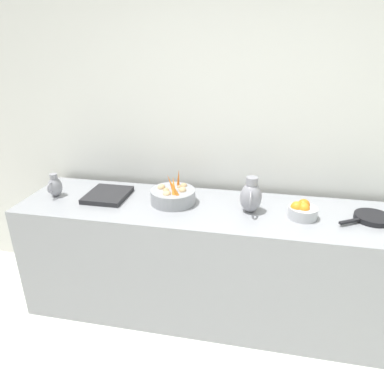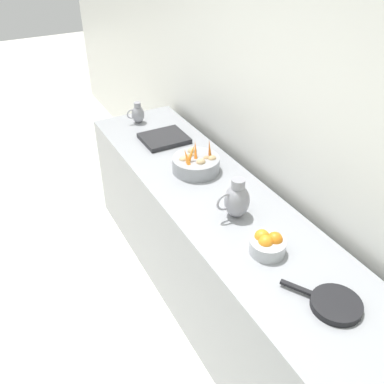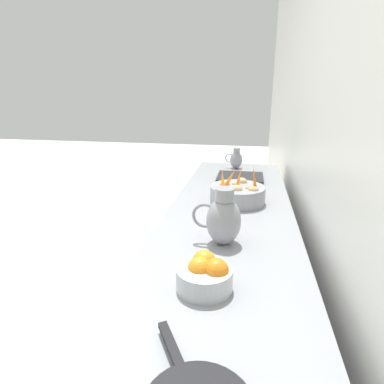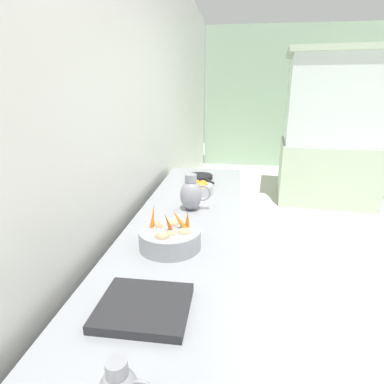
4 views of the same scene
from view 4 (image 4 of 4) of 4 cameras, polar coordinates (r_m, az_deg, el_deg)
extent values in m
cube|color=silver|center=(2.43, -10.43, 12.84)|extent=(0.10, 9.71, 3.00)
cube|color=gray|center=(2.22, -1.05, -16.40)|extent=(0.70, 2.88, 0.91)
cylinder|color=gray|center=(1.69, -3.99, -8.34)|extent=(0.33, 0.33, 0.10)
torus|color=gray|center=(1.71, -3.95, -9.68)|extent=(0.19, 0.19, 0.01)
cone|color=orange|center=(1.64, -4.29, -5.61)|extent=(0.06, 0.09, 0.14)
cone|color=orange|center=(1.67, -0.84, -5.22)|extent=(0.05, 0.09, 0.13)
cone|color=orange|center=(1.66, -2.21, -5.22)|extent=(0.11, 0.07, 0.15)
cone|color=orange|center=(1.69, -7.10, -4.78)|extent=(0.06, 0.05, 0.17)
ellipsoid|color=tan|center=(1.73, -3.49, -5.75)|extent=(0.06, 0.05, 0.05)
ellipsoid|color=tan|center=(1.59, -5.42, -8.04)|extent=(0.07, 0.06, 0.06)
ellipsoid|color=tan|center=(1.74, -6.61, -5.81)|extent=(0.06, 0.05, 0.05)
ellipsoid|color=tan|center=(1.64, -1.38, -7.31)|extent=(0.07, 0.06, 0.05)
ellipsoid|color=tan|center=(1.63, -3.86, -7.67)|extent=(0.06, 0.05, 0.04)
ellipsoid|color=#9E7F56|center=(1.71, -5.87, -6.36)|extent=(0.05, 0.04, 0.04)
cylinder|color=#ADAFB5|center=(2.53, 1.60, 0.48)|extent=(0.19, 0.19, 0.08)
sphere|color=orange|center=(2.51, 1.98, 1.26)|extent=(0.08, 0.08, 0.08)
sphere|color=orange|center=(2.52, 0.70, 1.35)|extent=(0.08, 0.08, 0.08)
sphere|color=orange|center=(2.47, 1.66, 0.98)|extent=(0.08, 0.08, 0.08)
ellipsoid|color=gray|center=(2.18, -0.20, -0.57)|extent=(0.15, 0.15, 0.21)
cylinder|color=gray|center=(2.14, -0.21, 2.48)|extent=(0.08, 0.08, 0.06)
torus|color=gray|center=(2.16, 1.95, -0.16)|extent=(0.11, 0.01, 0.11)
cylinder|color=gray|center=(0.90, -13.44, -28.38)|extent=(0.06, 0.06, 0.04)
cube|color=#232326|center=(1.28, -8.65, -19.77)|extent=(0.34, 0.30, 0.04)
cylinder|color=black|center=(2.97, 1.45, 2.76)|extent=(0.24, 0.24, 0.03)
cube|color=black|center=(2.80, 3.13, 1.94)|extent=(0.10, 0.14, 0.02)
cube|color=#ADC1A3|center=(5.51, 22.87, 3.50)|extent=(1.52, 1.29, 0.92)
cube|color=silver|center=(5.37, 24.32, 14.82)|extent=(1.46, 1.24, 1.27)
cube|color=#ADC1A3|center=(5.39, 25.30, 21.93)|extent=(1.60, 1.36, 0.08)
camera|label=1|loc=(2.85, 53.45, 16.65)|focal=32.40mm
camera|label=2|loc=(3.89, 23.81, 27.80)|focal=40.01mm
camera|label=3|loc=(3.35, 1.15, 15.21)|focal=29.88mm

